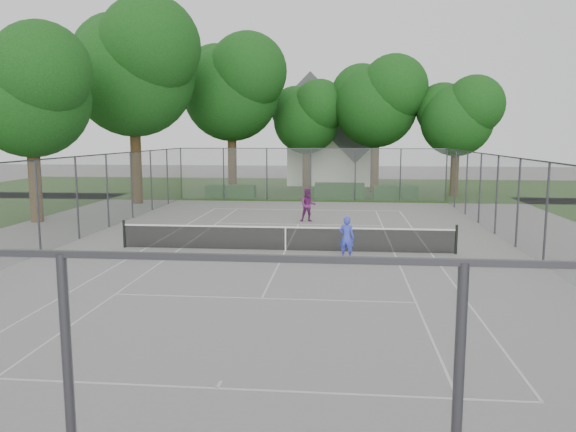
# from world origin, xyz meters

# --- Properties ---
(ground) EXTENTS (120.00, 120.00, 0.00)m
(ground) POSITION_xyz_m (0.00, 0.00, 0.00)
(ground) COLOR slate
(ground) RESTS_ON ground
(grass_far) EXTENTS (60.00, 20.00, 0.00)m
(grass_far) POSITION_xyz_m (0.00, 26.00, 0.00)
(grass_far) COLOR #214112
(grass_far) RESTS_ON ground
(court_markings) EXTENTS (11.03, 23.83, 0.01)m
(court_markings) POSITION_xyz_m (0.00, 0.00, 0.01)
(court_markings) COLOR silver
(court_markings) RESTS_ON ground
(tennis_net) EXTENTS (12.87, 0.10, 1.10)m
(tennis_net) POSITION_xyz_m (0.00, 0.00, 0.51)
(tennis_net) COLOR black
(tennis_net) RESTS_ON ground
(perimeter_fence) EXTENTS (18.08, 34.08, 3.52)m
(perimeter_fence) POSITION_xyz_m (0.00, 0.00, 1.81)
(perimeter_fence) COLOR #38383D
(perimeter_fence) RESTS_ON ground
(tree_far_left) EXTENTS (8.17, 7.46, 11.74)m
(tree_far_left) POSITION_xyz_m (-6.05, 20.77, 8.07)
(tree_far_left) COLOR #392814
(tree_far_left) RESTS_ON ground
(tree_far_midleft) EXTENTS (6.06, 5.53, 8.71)m
(tree_far_midleft) POSITION_xyz_m (-0.69, 24.14, 5.98)
(tree_far_midleft) COLOR #392814
(tree_far_midleft) RESTS_ON ground
(tree_far_midright) EXTENTS (7.16, 6.54, 10.30)m
(tree_far_midright) POSITION_xyz_m (4.70, 22.53, 7.08)
(tree_far_midright) COLOR #392814
(tree_far_midright) RESTS_ON ground
(tree_far_right) EXTENTS (5.96, 5.44, 8.57)m
(tree_far_right) POSITION_xyz_m (10.34, 20.71, 5.88)
(tree_far_right) COLOR #392814
(tree_far_right) RESTS_ON ground
(tree_side_back) EXTENTS (8.88, 8.11, 12.77)m
(tree_side_back) POSITION_xyz_m (-10.99, 14.05, 8.78)
(tree_side_back) COLOR #392814
(tree_side_back) RESTS_ON ground
(tree_side_front) EXTENTS (6.80, 6.21, 9.77)m
(tree_side_front) POSITION_xyz_m (-13.29, 5.94, 6.71)
(tree_side_front) COLOR #392814
(tree_side_front) RESTS_ON ground
(hedge_left) EXTENTS (3.48, 1.05, 0.87)m
(hedge_left) POSITION_xyz_m (-5.74, 18.14, 0.44)
(hedge_left) COLOR #194416
(hedge_left) RESTS_ON ground
(hedge_mid) EXTENTS (3.44, 0.98, 1.08)m
(hedge_mid) POSITION_xyz_m (1.96, 18.18, 0.54)
(hedge_mid) COLOR #194416
(hedge_mid) RESTS_ON ground
(hedge_right) EXTENTS (3.03, 1.11, 0.91)m
(hedge_right) POSITION_xyz_m (5.82, 18.31, 0.45)
(hedge_right) COLOR #194416
(hedge_right) RESTS_ON ground
(house) EXTENTS (7.79, 6.04, 9.70)m
(house) POSITION_xyz_m (1.27, 30.17, 3.91)
(house) COLOR white
(house) RESTS_ON ground
(girl_player) EXTENTS (0.64, 0.51, 1.54)m
(girl_player) POSITION_xyz_m (2.32, -1.20, 0.77)
(girl_player) COLOR blue
(girl_player) RESTS_ON ground
(woman_player) EXTENTS (0.88, 0.71, 1.69)m
(woman_player) POSITION_xyz_m (0.41, 7.38, 0.84)
(woman_player) COLOR #6A2362
(woman_player) RESTS_ON ground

